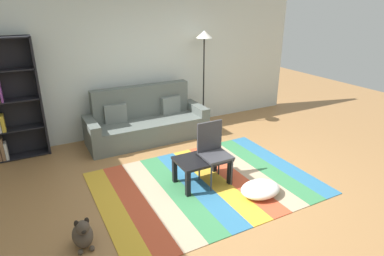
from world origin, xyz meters
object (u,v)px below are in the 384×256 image
(bookshelf, at_px, (2,102))
(folding_chair, at_px, (213,148))
(coffee_table, at_px, (202,162))
(tv_remote, at_px, (200,156))
(standing_lamp, at_px, (204,48))
(dog, at_px, (83,234))
(couch, at_px, (147,122))
(pouf, at_px, (260,189))

(bookshelf, xyz_separation_m, folding_chair, (2.59, -2.23, -0.45))
(coffee_table, height_order, tv_remote, tv_remote)
(bookshelf, distance_m, standing_lamp, 3.69)
(standing_lamp, xyz_separation_m, tv_remote, (-1.22, -2.02, -1.21))
(tv_remote, relative_size, folding_chair, 0.17)
(bookshelf, height_order, folding_chair, bookshelf)
(bookshelf, relative_size, standing_lamp, 1.02)
(dog, bearing_deg, tv_remote, 18.55)
(couch, bearing_deg, tv_remote, -86.72)
(bookshelf, bearing_deg, pouf, -44.37)
(pouf, bearing_deg, coffee_table, 129.08)
(dog, bearing_deg, coffee_table, 16.75)
(couch, xyz_separation_m, dog, (-1.67, -2.48, -0.18))
(standing_lamp, height_order, folding_chair, standing_lamp)
(folding_chair, bearing_deg, coffee_table, -157.39)
(bookshelf, relative_size, coffee_table, 2.62)
(tv_remote, distance_m, folding_chair, 0.22)
(couch, relative_size, tv_remote, 15.07)
(bookshelf, height_order, coffee_table, bookshelf)
(bookshelf, distance_m, tv_remote, 3.29)
(pouf, relative_size, standing_lamp, 0.29)
(couch, xyz_separation_m, standing_lamp, (1.33, 0.13, 1.30))
(pouf, distance_m, dog, 2.33)
(coffee_table, distance_m, tv_remote, 0.10)
(couch, xyz_separation_m, coffee_table, (0.12, -1.94, 0.00))
(couch, xyz_separation_m, bookshelf, (-2.30, 0.29, 0.65))
(couch, distance_m, standing_lamp, 1.86)
(pouf, bearing_deg, bookshelf, 135.63)
(pouf, bearing_deg, tv_remote, 127.24)
(coffee_table, relative_size, pouf, 1.33)
(bookshelf, height_order, pouf, bookshelf)
(pouf, xyz_separation_m, folding_chair, (-0.37, 0.67, 0.43))
(couch, distance_m, coffee_table, 1.95)
(couch, distance_m, bookshelf, 2.41)
(pouf, distance_m, folding_chair, 0.87)
(couch, height_order, pouf, couch)
(pouf, bearing_deg, standing_lamp, 76.27)
(pouf, height_order, standing_lamp, standing_lamp)
(coffee_table, height_order, pouf, coffee_table)
(standing_lamp, bearing_deg, tv_remote, -121.13)
(coffee_table, bearing_deg, standing_lamp, 59.80)
(bookshelf, xyz_separation_m, dog, (0.63, -2.77, -0.82))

